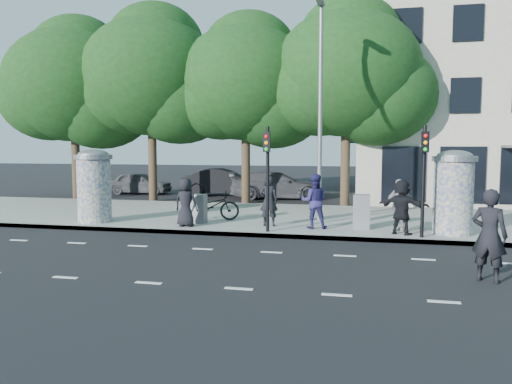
% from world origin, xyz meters
% --- Properties ---
extents(ground, '(120.00, 120.00, 0.00)m').
position_xyz_m(ground, '(0.00, 0.00, 0.00)').
color(ground, black).
rests_on(ground, ground).
extents(sidewalk, '(40.00, 8.00, 0.15)m').
position_xyz_m(sidewalk, '(0.00, 7.50, 0.07)').
color(sidewalk, gray).
rests_on(sidewalk, ground).
extents(curb, '(40.00, 0.10, 0.16)m').
position_xyz_m(curb, '(0.00, 3.55, 0.07)').
color(curb, slate).
rests_on(curb, ground).
extents(lane_dash_near, '(32.00, 0.12, 0.01)m').
position_xyz_m(lane_dash_near, '(0.00, -2.20, 0.00)').
color(lane_dash_near, silver).
rests_on(lane_dash_near, ground).
extents(lane_dash_far, '(32.00, 0.12, 0.01)m').
position_xyz_m(lane_dash_far, '(0.00, 1.40, 0.00)').
color(lane_dash_far, silver).
rests_on(lane_dash_far, ground).
extents(ad_column_left, '(1.36, 1.36, 2.65)m').
position_xyz_m(ad_column_left, '(-7.20, 4.50, 1.54)').
color(ad_column_left, beige).
rests_on(ad_column_left, sidewalk).
extents(ad_column_right, '(1.36, 1.36, 2.65)m').
position_xyz_m(ad_column_right, '(5.20, 4.70, 1.54)').
color(ad_column_right, beige).
rests_on(ad_column_right, sidewalk).
extents(traffic_pole_near, '(0.22, 0.31, 3.40)m').
position_xyz_m(traffic_pole_near, '(-0.60, 3.79, 2.23)').
color(traffic_pole_near, black).
rests_on(traffic_pole_near, sidewalk).
extents(traffic_pole_far, '(0.22, 0.31, 3.40)m').
position_xyz_m(traffic_pole_far, '(4.20, 3.79, 2.23)').
color(traffic_pole_far, black).
rests_on(traffic_pole_far, sidewalk).
extents(street_lamp, '(0.25, 0.93, 8.00)m').
position_xyz_m(street_lamp, '(0.80, 6.63, 4.79)').
color(street_lamp, slate).
rests_on(street_lamp, sidewalk).
extents(tree_far_left, '(7.20, 7.20, 9.26)m').
position_xyz_m(tree_far_left, '(-13.00, 12.50, 6.19)').
color(tree_far_left, '#38281C').
rests_on(tree_far_left, ground).
extents(tree_mid_left, '(7.20, 7.20, 9.57)m').
position_xyz_m(tree_mid_left, '(-8.50, 12.50, 6.50)').
color(tree_mid_left, '#38281C').
rests_on(tree_mid_left, ground).
extents(tree_near_left, '(6.80, 6.80, 8.97)m').
position_xyz_m(tree_near_left, '(-3.50, 12.70, 6.06)').
color(tree_near_left, '#38281C').
rests_on(tree_near_left, ground).
extents(tree_center, '(7.00, 7.00, 9.30)m').
position_xyz_m(tree_center, '(1.50, 12.30, 6.31)').
color(tree_center, '#38281C').
rests_on(tree_center, ground).
extents(ped_a, '(0.87, 0.61, 1.67)m').
position_xyz_m(ped_a, '(-3.55, 4.21, 0.99)').
color(ped_a, black).
rests_on(ped_a, sidewalk).
extents(ped_b, '(0.69, 0.50, 1.75)m').
position_xyz_m(ped_b, '(-0.78, 4.94, 1.03)').
color(ped_b, black).
rests_on(ped_b, sidewalk).
extents(ped_c, '(0.98, 0.81, 1.84)m').
position_xyz_m(ped_c, '(0.81, 4.80, 1.07)').
color(ped_c, navy).
rests_on(ped_c, sidewalk).
extents(ped_e, '(1.14, 0.89, 1.71)m').
position_xyz_m(ped_e, '(3.59, 4.87, 1.00)').
color(ped_e, '#9C9B9E').
rests_on(ped_e, sidewalk).
extents(ped_f, '(1.71, 1.17, 1.74)m').
position_xyz_m(ped_f, '(3.62, 4.25, 1.02)').
color(ped_f, black).
rests_on(ped_f, sidewalk).
extents(man_road, '(0.88, 0.77, 2.03)m').
position_xyz_m(man_road, '(5.13, -0.48, 1.01)').
color(man_road, black).
rests_on(man_road, ground).
extents(bicycle, '(1.29, 2.22, 1.10)m').
position_xyz_m(bicycle, '(-3.14, 5.77, 0.70)').
color(bicycle, black).
rests_on(bicycle, sidewalk).
extents(cabinet_left, '(0.53, 0.40, 1.05)m').
position_xyz_m(cabinet_left, '(-3.34, 4.99, 0.67)').
color(cabinet_left, slate).
rests_on(cabinet_left, sidewalk).
extents(cabinet_right, '(0.56, 0.41, 1.15)m').
position_xyz_m(cabinet_right, '(2.37, 5.05, 0.73)').
color(cabinet_right, gray).
rests_on(cabinet_right, sidewalk).
extents(car_left, '(1.78, 4.01, 1.34)m').
position_xyz_m(car_left, '(-11.02, 16.07, 0.67)').
color(car_left, '#4F5156').
rests_on(car_left, ground).
extents(car_mid, '(2.50, 5.03, 1.59)m').
position_xyz_m(car_mid, '(-5.74, 16.29, 0.79)').
color(car_mid, black).
rests_on(car_mid, ground).
extents(car_right, '(3.30, 5.55, 1.51)m').
position_xyz_m(car_right, '(-2.36, 15.17, 0.75)').
color(car_right, '#4B4C51').
rests_on(car_right, ground).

